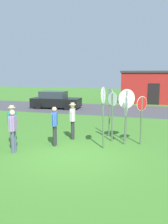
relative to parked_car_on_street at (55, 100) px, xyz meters
The scene contains 14 objects.
ground_plane 12.70m from the parked_car_on_street, 64.09° to the right, with size 80.00×80.00×0.00m, color #3D7528.
street_asphalt 5.61m from the parked_car_on_street, ahead, with size 60.00×6.40×0.01m, color #424247.
building_background 11.18m from the parked_car_on_street, 41.53° to the left, with size 6.69×4.99×3.34m.
parked_car_on_street is the anchor object (origin of this frame).
stop_sign_low_front 11.87m from the parked_car_on_street, 51.62° to the right, with size 0.29×0.86×2.14m.
stop_sign_center_cluster 12.15m from the parked_car_on_street, 48.70° to the right, with size 0.40×0.51×2.13m.
stop_sign_leaning_left 12.09m from the parked_car_on_street, 57.20° to the right, with size 0.13×0.69×2.56m.
stop_sign_leaning_right 11.23m from the parked_car_on_street, 53.20° to the right, with size 0.49×0.41×2.26m.
stop_sign_tallest 11.42m from the parked_car_on_street, 50.07° to the right, with size 0.68×0.59×2.40m.
stop_sign_far_back 10.42m from the parked_car_on_street, 51.73° to the right, with size 0.44×0.62×2.39m.
person_near_signs 11.04m from the parked_car_on_street, 76.19° to the right, with size 0.32×0.57×1.74m.
person_on_left 12.06m from the parked_car_on_street, 74.36° to the right, with size 0.30×0.55×1.69m.
person_with_sunhat 10.32m from the parked_car_on_street, 61.98° to the right, with size 0.31×0.56×1.74m.
person_in_blue 11.24m from the parked_car_on_street, 66.66° to the right, with size 0.31×0.55×1.69m.
Camera 1 is at (3.01, -8.14, 3.11)m, focal length 38.33 mm.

